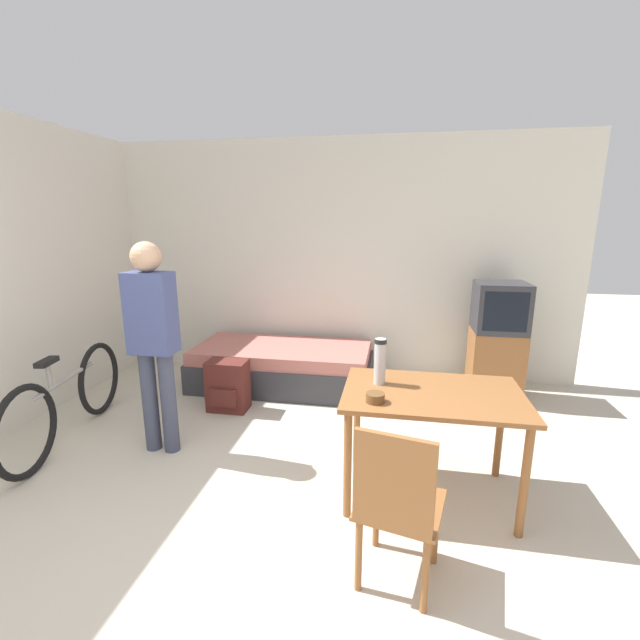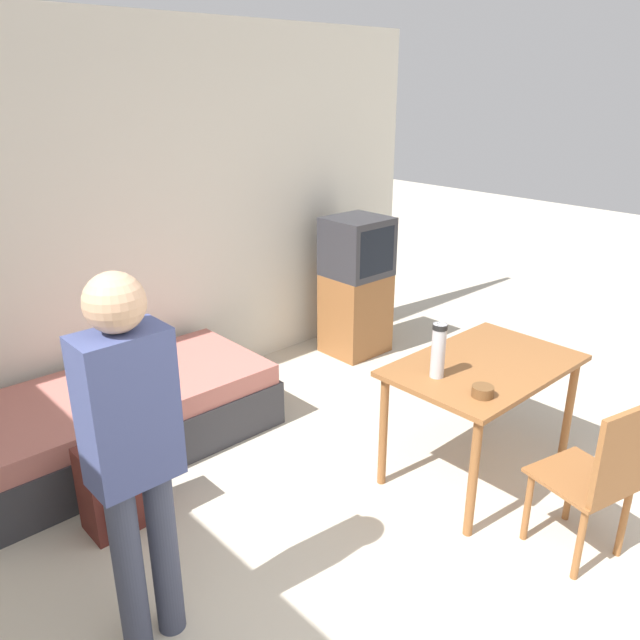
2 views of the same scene
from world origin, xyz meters
The scene contains 12 objects.
ground_plane centered at (0.00, 0.00, 0.00)m, with size 20.00×20.00×0.00m, color beige.
wall_back centered at (0.00, 3.42, 1.35)m, with size 5.76×0.06×2.70m.
wall_left centered at (-2.41, 1.69, 1.35)m, with size 0.06×4.39×2.70m.
daybed centered at (-0.32, 2.84, 0.23)m, with size 1.95×0.93×0.46m.
tv centered at (1.92, 2.92, 0.61)m, with size 0.50×0.47×1.21m.
dining_table centered at (1.14, 1.12, 0.64)m, with size 1.14×0.74×0.74m.
wooden_chair centered at (0.92, 0.31, 0.50)m, with size 0.48×0.48×0.90m.
bicycle centered at (-1.77, 1.36, 0.35)m, with size 0.35×1.70×0.77m.
person_standing centered at (-0.92, 1.34, 0.97)m, with size 0.34×0.22×1.66m.
thermos_flask centered at (0.80, 1.21, 0.91)m, with size 0.08×0.08×0.31m.
mate_bowl centered at (0.78, 0.90, 0.77)m, with size 0.11×0.11×0.06m.
backpack centered at (-0.68, 2.14, 0.25)m, with size 0.38×0.27×0.50m.
Camera 1 is at (0.88, -1.52, 1.82)m, focal length 24.00 mm.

